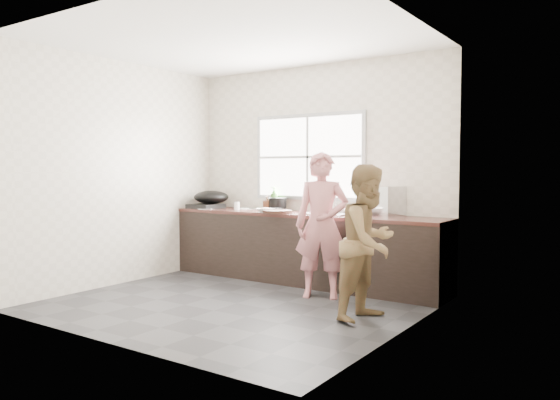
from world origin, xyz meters
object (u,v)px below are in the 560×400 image
Objects in this scene: bottle_green at (274,198)px; dish_rack at (382,201)px; black_pot at (278,204)px; glass_jar at (237,206)px; plate_food at (241,209)px; burner at (206,206)px; bowl_held at (317,212)px; woman at (322,230)px; bottle_brown_tall at (267,204)px; person_side at (369,242)px; bowl_mince at (265,210)px; cutting_board at (277,212)px; bowl_crabs at (355,213)px; pot_lid_right at (257,209)px; bottle_brown_short at (273,204)px; pot_lid_left at (206,209)px; wok at (211,197)px.

dish_rack is (1.52, 0.03, 0.02)m from bottle_green.
black_pot is 2.14× the size of glass_jar.
plate_food is 0.51× the size of burner.
bowl_held is 0.88m from black_pot.
bottle_brown_tall is at bearing 128.18° from woman.
person_side is 7.08× the size of bowl_mince.
woman is 6.45× the size of black_pot.
person_side reaches higher than bowl_held.
cutting_board is 1.82× the size of bowl_crabs.
bowl_mince reaches higher than pot_lid_right.
black_pot is at bearing -34.31° from bottle_brown_short.
pot_lid_left is (-0.43, -0.12, -0.05)m from glass_jar.
pot_lid_right is at bearing 137.33° from bowl_mince.
bottle_green is (-0.34, 0.41, 0.13)m from cutting_board.
woman is 1.03× the size of person_side.
cutting_board is 1.27m from dish_rack.
bottle_brown_short reaches higher than bowl_mince.
bowl_mince is 1.15m from bowl_crabs.
dish_rack reaches higher than glass_jar.
bowl_crabs is 1.85× the size of glass_jar.
pot_lid_right is (-1.52, 0.16, -0.02)m from bowl_crabs.
bowl_mince is 0.67× the size of bottle_green.
pot_lid_right is (-1.40, 0.70, 0.13)m from woman.
bottle_green is at bearing -36.47° from bottle_brown_short.
bottle_brown_tall is at bearing 69.18° from person_side.
pot_lid_left is 0.87× the size of pot_lid_right.
woman is 0.90m from cutting_board.
bottle_brown_tall is at bearing 25.02° from glass_jar.
bottle_green is (-1.28, 0.22, 0.12)m from bowl_crabs.
dish_rack is (2.43, 0.24, 0.02)m from wok.
black_pot is 0.95× the size of pot_lid_left.
woman is 1.67m from plate_food.
wok reaches higher than bottle_brown_short.
cutting_board is 0.68m from pot_lid_right.
woman is 9.48× the size of bottle_brown_short.
bottle_brown_tall is 0.41m from glass_jar.
plate_food is at bearing 162.68° from cutting_board.
wok is (-1.25, 0.20, 0.13)m from cutting_board.
black_pot is at bearing 12.54° from burner.
black_pot is 0.76× the size of bottle_green.
bottle_brown_tall is at bearing 19.96° from pot_lid_left.
glass_jar reaches higher than cutting_board.
bottle_brown_tall is at bearing -102.81° from bottle_green.
bottle_green is at bearing 17.67° from burner.
bowl_held is 1.83m from wok.
glass_jar is at bearing -123.12° from pot_lid_right.
woman reaches higher than person_side.
pot_lid_right is (-2.20, 1.21, 0.15)m from person_side.
person_side is at bearing -29.86° from bottle_brown_tall.
woman is at bearing -9.83° from pot_lid_left.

